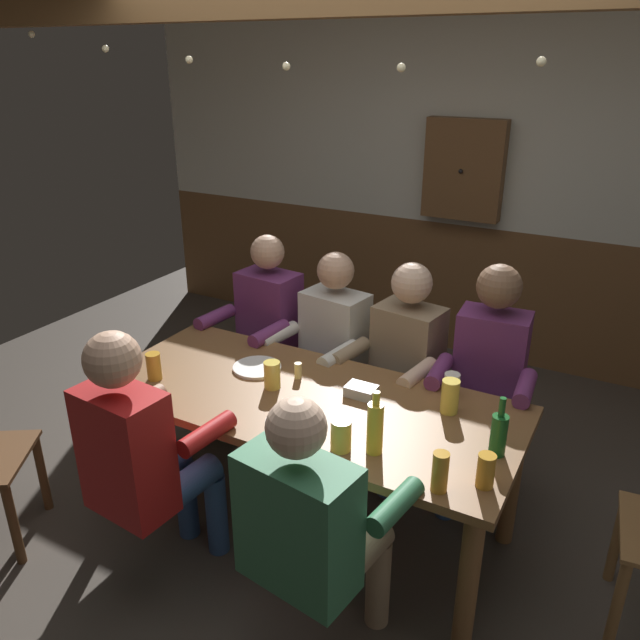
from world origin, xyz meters
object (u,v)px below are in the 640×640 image
(person_0, at_px, (262,328))
(pint_glass_3, at_px, (272,375))
(table_candle, at_px, (298,371))
(pint_glass_5, at_px, (450,396))
(bottle_1, at_px, (375,427))
(pint_glass_0, at_px, (486,471))
(condiment_caddy, at_px, (361,391))
(plate_0, at_px, (296,422))
(pint_glass_6, at_px, (440,472))
(person_1, at_px, (327,346))
(person_2, at_px, (401,361))
(pint_glass_1, at_px, (154,366))
(person_4, at_px, (143,452))
(wall_dart_cabinet, at_px, (464,170))
(dining_table, at_px, (305,414))
(person_3, at_px, (487,376))
(pint_glass_4, at_px, (341,435))
(plate_1, at_px, (257,367))
(person_5, at_px, (312,523))
(pint_glass_2, at_px, (452,384))
(bottle_0, at_px, (499,434))

(person_0, height_order, pint_glass_3, person_0)
(table_candle, relative_size, pint_glass_5, 0.52)
(bottle_1, bearing_deg, person_0, 141.43)
(person_0, bearing_deg, pint_glass_0, 156.15)
(condiment_caddy, height_order, plate_0, condiment_caddy)
(plate_0, xyz_separation_m, pint_glass_6, (0.68, -0.13, 0.07))
(person_0, bearing_deg, pint_glass_3, 133.14)
(person_1, distance_m, pint_glass_3, 0.68)
(person_2, relative_size, pint_glass_1, 8.84)
(person_4, bearing_deg, wall_dart_cabinet, 87.29)
(dining_table, bearing_deg, person_3, 44.40)
(person_0, xyz_separation_m, pint_glass_4, (1.02, -0.96, 0.12))
(person_1, bearing_deg, person_3, -171.35)
(plate_1, relative_size, wall_dart_cabinet, 0.35)
(dining_table, height_order, person_1, person_1)
(person_5, bearing_deg, bottle_1, 90.45)
(person_5, distance_m, pint_glass_2, 1.02)
(person_2, xyz_separation_m, plate_1, (-0.56, -0.54, 0.07))
(person_3, bearing_deg, pint_glass_5, 79.99)
(pint_glass_6, xyz_separation_m, wall_dart_cabinet, (-0.76, 2.60, 0.63))
(plate_1, xyz_separation_m, pint_glass_4, (0.69, -0.42, 0.06))
(plate_0, height_order, pint_glass_4, pint_glass_4)
(pint_glass_2, bearing_deg, pint_glass_3, -155.98)
(person_1, relative_size, person_4, 0.95)
(person_2, bearing_deg, person_4, 74.11)
(pint_glass_5, bearing_deg, person_1, 151.40)
(bottle_0, height_order, pint_glass_4, bottle_0)
(plate_0, relative_size, pint_glass_1, 1.95)
(dining_table, xyz_separation_m, pint_glass_3, (-0.18, -0.00, 0.16))
(plate_0, bearing_deg, person_3, 56.21)
(person_5, bearing_deg, pint_glass_0, 47.49)
(person_5, bearing_deg, pint_glass_1, 166.43)
(plate_0, distance_m, pint_glass_3, 0.35)
(person_0, distance_m, table_candle, 0.77)
(plate_0, bearing_deg, bottle_0, 13.40)
(person_1, bearing_deg, plate_1, 86.66)
(pint_glass_0, xyz_separation_m, pint_glass_2, (-0.32, 0.59, -0.01))
(person_5, xyz_separation_m, pint_glass_2, (0.18, 1.00, 0.12))
(person_2, distance_m, pint_glass_1, 1.29)
(person_1, xyz_separation_m, pint_glass_1, (-0.49, -0.87, 0.14))
(pint_glass_4, bearing_deg, person_1, 120.93)
(bottle_0, height_order, pint_glass_1, bottle_0)
(person_0, relative_size, person_5, 1.03)
(pint_glass_1, bearing_deg, person_4, -53.24)
(table_candle, distance_m, pint_glass_3, 0.16)
(person_5, distance_m, plate_1, 1.09)
(pint_glass_3, bearing_deg, dining_table, 0.50)
(person_2, relative_size, bottle_1, 4.40)
(person_4, xyz_separation_m, condiment_caddy, (0.62, 0.79, 0.07))
(person_1, bearing_deg, plate_0, 118.47)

